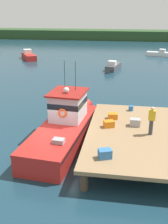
{
  "coord_description": "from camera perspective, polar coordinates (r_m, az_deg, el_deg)",
  "views": [
    {
      "loc": [
        3.83,
        -14.41,
        7.78
      ],
      "look_at": [
        1.2,
        2.17,
        1.4
      ],
      "focal_mm": 43.72,
      "sensor_mm": 36.0,
      "label": 1
    }
  ],
  "objects": [
    {
      "name": "crate_stack_near_edge",
      "position": [
        17.45,
        6.04,
        -0.83
      ],
      "size": [
        0.65,
        0.51,
        0.36
      ],
      "primitive_type": "cube",
      "rotation": [
        0.0,
        0.0,
        0.11
      ],
      "color": "orange",
      "rests_on": "dock"
    },
    {
      "name": "deckhand_by_the_boat",
      "position": [
        15.4,
        13.95,
        -1.65
      ],
      "size": [
        0.36,
        0.22,
        1.63
      ],
      "color": "#383842",
      "rests_on": "dock"
    },
    {
      "name": "dock",
      "position": [
        15.92,
        11.69,
        -4.57
      ],
      "size": [
        6.0,
        9.0,
        1.2
      ],
      "color": "#4C3D2D",
      "rests_on": "ground"
    },
    {
      "name": "crate_stack_mid_dock",
      "position": [
        16.56,
        10.63,
        -2.15
      ],
      "size": [
        0.6,
        0.44,
        0.44
      ],
      "primitive_type": "cube",
      "rotation": [
        0.0,
        0.0,
        -0.0
      ],
      "color": "#9E9EA3",
      "rests_on": "dock"
    },
    {
      "name": "moored_boat_mid_harbor",
      "position": [
        37.58,
        6.02,
        9.42
      ],
      "size": [
        2.08,
        5.07,
        1.27
      ],
      "color": "#4C4C51",
      "rests_on": "ground"
    },
    {
      "name": "moored_boat_far_right",
      "position": [
        46.73,
        -11.57,
        11.46
      ],
      "size": [
        4.18,
        5.7,
        1.52
      ],
      "color": "red",
      "rests_on": "ground"
    },
    {
      "name": "crate_single_far",
      "position": [
        16.21,
        5.22,
        -2.48
      ],
      "size": [
        0.72,
        0.63,
        0.39
      ],
      "primitive_type": "cube",
      "rotation": [
        0.0,
        0.0,
        0.37
      ],
      "color": "orange",
      "rests_on": "dock"
    },
    {
      "name": "moored_boat_off_the_point",
      "position": [
        50.35,
        15.64,
        11.65
      ],
      "size": [
        4.93,
        2.07,
        1.23
      ],
      "color": "white",
      "rests_on": "ground"
    },
    {
      "name": "main_fishing_boat",
      "position": [
        16.97,
        -3.91,
        -2.77
      ],
      "size": [
        3.31,
        9.93,
        4.8
      ],
      "color": "red",
      "rests_on": "ground"
    },
    {
      "name": "crate_single_by_cleat",
      "position": [
        12.94,
        4.4,
        -8.69
      ],
      "size": [
        0.72,
        0.62,
        0.44
      ],
      "primitive_type": "cube",
      "rotation": [
        0.0,
        0.0,
        0.36
      ],
      "color": "#3370B2",
      "rests_on": "dock"
    },
    {
      "name": "ground_plane",
      "position": [
        16.81,
        -5.24,
        -6.85
      ],
      "size": [
        200.0,
        200.0,
        0.0
      ],
      "primitive_type": "plane",
      "color": "#193847"
    },
    {
      "name": "far_shoreline",
      "position": [
        76.78,
        6.35,
        15.77
      ],
      "size": [
        120.0,
        8.0,
        2.4
      ],
      "primitive_type": "cube",
      "color": "#284723",
      "rests_on": "ground"
    },
    {
      "name": "bait_bucket",
      "position": [
        19.01,
        9.8,
        0.79
      ],
      "size": [
        0.32,
        0.32,
        0.34
      ],
      "primitive_type": "cylinder",
      "color": "#2866B2",
      "rests_on": "dock"
    }
  ]
}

